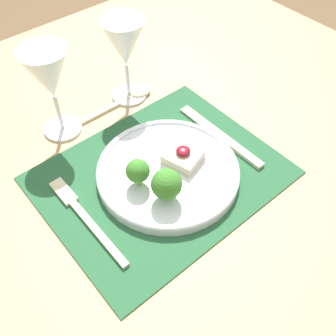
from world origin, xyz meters
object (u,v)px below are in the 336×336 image
object	(u,v)px
knife	(225,140)
dinner_plate	(167,171)
spoon	(130,96)
wine_glass_far	(49,77)
wine_glass_near	(125,46)
fork	(82,214)

from	to	relation	value
knife	dinner_plate	bearing A→B (deg)	179.56
spoon	wine_glass_far	distance (m)	0.21
spoon	wine_glass_far	size ratio (longest dim) A/B	1.08
spoon	wine_glass_near	distance (m)	0.12
fork	spoon	world-z (taller)	spoon
knife	wine_glass_near	distance (m)	0.27
knife	spoon	size ratio (longest dim) A/B	1.09
dinner_plate	wine_glass_near	distance (m)	0.27
knife	wine_glass_near	bearing A→B (deg)	104.88
spoon	wine_glass_far	bearing A→B (deg)	178.51
dinner_plate	knife	size ratio (longest dim) A/B	1.20
fork	wine_glass_near	world-z (taller)	wine_glass_near
dinner_plate	fork	xyz separation A→B (m)	(-0.16, 0.03, -0.01)
wine_glass_near	wine_glass_far	distance (m)	0.17
fork	knife	size ratio (longest dim) A/B	1.00
dinner_plate	wine_glass_far	bearing A→B (deg)	108.76
dinner_plate	knife	distance (m)	0.15
knife	spoon	bearing A→B (deg)	106.20
wine_glass_far	dinner_plate	bearing A→B (deg)	-71.24
dinner_plate	wine_glass_near	bearing A→B (deg)	69.73
dinner_plate	spoon	xyz separation A→B (m)	(0.08, 0.23, -0.01)
fork	wine_glass_near	size ratio (longest dim) A/B	1.20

